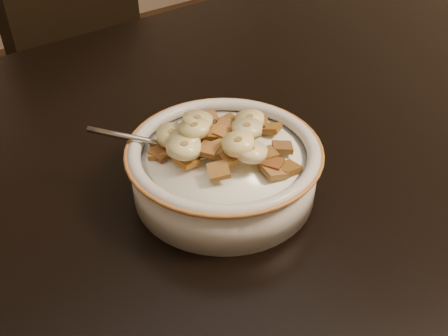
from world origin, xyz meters
TOP-DOWN VIEW (x-y plane):
  - table at (0.00, 0.00)m, footprint 1.42×0.92m
  - chair at (0.19, 0.65)m, footprint 0.60×0.60m
  - cereal_bowl at (-0.02, -0.03)m, footprint 0.19×0.19m
  - milk at (-0.02, -0.03)m, footprint 0.16×0.16m
  - spoon at (-0.04, -0.01)m, footprint 0.06×0.06m
  - cereal_square_0 at (-0.04, 0.03)m, footprint 0.02×0.02m
  - cereal_square_1 at (-0.00, -0.09)m, footprint 0.02×0.02m
  - cereal_square_2 at (0.01, -0.09)m, footprint 0.02×0.02m
  - cereal_square_3 at (0.02, -0.02)m, footprint 0.03×0.03m
  - cereal_square_4 at (0.01, -0.01)m, footprint 0.02×0.02m
  - cereal_square_5 at (0.03, -0.07)m, footprint 0.03×0.03m
  - cereal_square_6 at (0.04, -0.02)m, footprint 0.03×0.03m
  - cereal_square_7 at (-0.03, -0.06)m, footprint 0.02×0.02m
  - cereal_square_8 at (0.04, -0.03)m, footprint 0.03×0.03m
  - cereal_square_9 at (0.00, 0.03)m, footprint 0.03×0.03m
  - cereal_square_10 at (-0.05, 0.01)m, footprint 0.03×0.03m
  - cereal_square_11 at (-0.06, -0.03)m, footprint 0.02×0.02m
  - cereal_square_12 at (-0.04, -0.01)m, footprint 0.02×0.02m
  - cereal_square_13 at (-0.02, -0.03)m, footprint 0.03×0.03m
  - cereal_square_14 at (0.01, -0.03)m, footprint 0.02×0.02m
  - cereal_square_15 at (-0.07, 0.00)m, footprint 0.02×0.02m
  - cereal_square_16 at (-0.03, -0.02)m, footprint 0.03×0.03m
  - cereal_square_17 at (-0.04, 0.01)m, footprint 0.03×0.03m
  - cereal_square_18 at (-0.07, 0.01)m, footprint 0.03×0.03m
  - cereal_square_19 at (-0.03, -0.04)m, footprint 0.03×0.03m
  - cereal_square_20 at (-0.05, -0.06)m, footprint 0.03×0.03m
  - cereal_square_21 at (-0.01, -0.04)m, footprint 0.02×0.02m
  - cereal_square_22 at (-0.00, -0.01)m, footprint 0.03×0.03m
  - cereal_square_23 at (-0.03, -0.00)m, footprint 0.02×0.02m
  - cereal_square_24 at (-0.04, -0.04)m, footprint 0.03×0.03m
  - cereal_square_25 at (-0.05, -0.01)m, footprint 0.03×0.03m
  - cereal_square_26 at (0.00, -0.08)m, footprint 0.03×0.03m
  - cereal_square_27 at (0.01, -0.07)m, footprint 0.02×0.02m
  - banana_slice_0 at (-0.06, -0.02)m, footprint 0.04×0.04m
  - banana_slice_1 at (-0.02, -0.06)m, footprint 0.04×0.04m
  - banana_slice_2 at (-0.07, -0.03)m, footprint 0.04×0.04m
  - banana_slice_3 at (-0.02, -0.07)m, footprint 0.04×0.04m
  - banana_slice_4 at (-0.06, -0.02)m, footprint 0.03×0.03m
  - banana_slice_5 at (-0.03, -0.00)m, footprint 0.04×0.04m
  - banana_slice_6 at (0.02, -0.02)m, footprint 0.04×0.04m
  - banana_slice_7 at (-0.06, 0.00)m, footprint 0.04×0.04m
  - banana_slice_8 at (-0.04, -0.01)m, footprint 0.04×0.04m
  - banana_slice_9 at (0.00, -0.04)m, footprint 0.04×0.04m

SIDE VIEW (x-z plane):
  - chair at x=0.19m, z-range 0.00..1.02m
  - table at x=0.00m, z-range 0.71..0.75m
  - cereal_bowl at x=-0.02m, z-range 0.75..0.80m
  - milk at x=-0.02m, z-range 0.80..0.80m
  - spoon at x=-0.04m, z-range 0.80..0.81m
  - cereal_square_0 at x=-0.04m, z-range 0.80..0.81m
  - cereal_square_2 at x=0.01m, z-range 0.80..0.81m
  - cereal_square_9 at x=0.00m, z-range 0.80..0.81m
  - cereal_square_18 at x=-0.07m, z-range 0.80..0.81m
  - cereal_square_1 at x=0.00m, z-range 0.80..0.81m
  - cereal_square_15 at x=-0.07m, z-range 0.80..0.81m
  - cereal_square_8 at x=0.04m, z-range 0.80..0.81m
  - cereal_square_26 at x=0.00m, z-range 0.80..0.81m
  - cereal_square_5 at x=0.03m, z-range 0.80..0.81m
  - cereal_square_6 at x=0.04m, z-range 0.80..0.81m
  - cereal_square_17 at x=-0.04m, z-range 0.80..0.81m
  - cereal_square_27 at x=0.01m, z-range 0.80..0.81m
  - cereal_square_3 at x=0.02m, z-range 0.80..0.81m
  - cereal_square_11 at x=-0.06m, z-range 0.80..0.81m
  - cereal_square_10 at x=-0.05m, z-range 0.80..0.81m
  - cereal_square_25 at x=-0.05m, z-range 0.80..0.82m
  - cereal_square_20 at x=-0.05m, z-range 0.80..0.82m
  - cereal_square_4 at x=0.01m, z-range 0.81..0.82m
  - cereal_square_12 at x=-0.04m, z-range 0.81..0.82m
  - cereal_square_22 at x=0.00m, z-range 0.81..0.82m
  - cereal_square_14 at x=0.01m, z-range 0.81..0.82m
  - cereal_square_23 at x=-0.03m, z-range 0.81..0.82m
  - cereal_square_7 at x=-0.03m, z-range 0.81..0.82m
  - cereal_square_24 at x=-0.04m, z-range 0.81..0.82m
  - cereal_square_19 at x=-0.03m, z-range 0.81..0.82m
  - cereal_square_21 at x=-0.01m, z-range 0.81..0.82m
  - banana_slice_7 at x=-0.06m, z-range 0.81..0.82m
  - banana_slice_0 at x=-0.06m, z-range 0.81..0.82m
  - banana_slice_6 at x=0.02m, z-range 0.81..0.82m
  - cereal_square_16 at x=-0.03m, z-range 0.82..0.82m
  - cereal_square_13 at x=-0.02m, z-range 0.82..0.82m
  - banana_slice_3 at x=-0.02m, z-range 0.81..0.83m
  - banana_slice_4 at x=-0.06m, z-range 0.82..0.83m
  - banana_slice_2 at x=-0.07m, z-range 0.82..0.83m
  - banana_slice_9 at x=0.00m, z-range 0.82..0.83m
  - banana_slice_1 at x=-0.02m, z-range 0.82..0.84m
  - banana_slice_5 at x=-0.03m, z-range 0.82..0.84m
  - banana_slice_8 at x=-0.04m, z-range 0.82..0.84m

